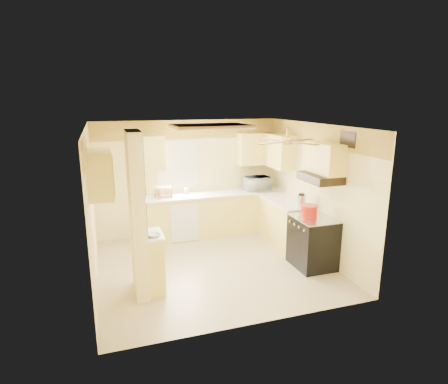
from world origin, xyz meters
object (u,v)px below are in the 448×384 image
object	(u,v)px
bowl	(154,235)
kettle	(301,200)
stove	(313,242)
dutch_oven	(309,211)
microwave	(257,183)

from	to	relation	value
bowl	kettle	bearing A→B (deg)	14.49
stove	bowl	size ratio (longest dim) A/B	4.86
stove	dutch_oven	distance (m)	0.57
bowl	microwave	bearing A→B (deg)	40.63
microwave	kettle	distance (m)	1.52
stove	microwave	size ratio (longest dim) A/B	1.67
stove	kettle	world-z (taller)	kettle
stove	bowl	world-z (taller)	bowl
dutch_oven	kettle	bearing A→B (deg)	75.23
kettle	microwave	bearing A→B (deg)	100.26
dutch_oven	kettle	xyz separation A→B (m)	(0.14, 0.52, 0.04)
stove	microwave	xyz separation A→B (m)	(-0.18, 2.11, 0.63)
bowl	kettle	world-z (taller)	kettle
microwave	kettle	bearing A→B (deg)	97.97
microwave	bowl	xyz separation A→B (m)	(-2.62, -2.25, -0.13)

